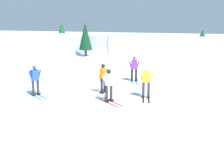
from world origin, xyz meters
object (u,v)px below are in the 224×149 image
object	(u,v)px
skier_orange	(103,78)
conifer_far_right	(62,34)
trail_marker_pole	(108,49)
skier_white	(109,85)
skier_purple	(134,68)
skier_yellow	(146,80)
skier_blue	(35,79)
conifer_far_centre	(202,40)
conifer_far_left	(85,36)

from	to	relation	value
skier_orange	conifer_far_right	size ratio (longest dim) A/B	0.45
trail_marker_pole	conifer_far_right	distance (m)	12.21
skier_white	trail_marker_pole	distance (m)	13.37
skier_white	skier_orange	distance (m)	1.67
skier_orange	conifer_far_right	bearing A→B (deg)	124.42
skier_purple	trail_marker_pole	distance (m)	8.94
skier_white	skier_yellow	bearing A→B (deg)	38.78
skier_yellow	skier_blue	size ratio (longest dim) A/B	1.00
skier_yellow	conifer_far_right	world-z (taller)	conifer_far_right
conifer_far_centre	skier_blue	bearing A→B (deg)	-114.49
skier_blue	skier_orange	distance (m)	3.78
skier_purple	conifer_far_right	bearing A→B (deg)	132.02
skier_purple	skier_white	distance (m)	4.91
skier_orange	trail_marker_pole	distance (m)	11.73
trail_marker_pole	skier_purple	bearing A→B (deg)	-59.44
skier_blue	conifer_far_right	xyz separation A→B (m)	(-9.54, 20.54, 1.25)
trail_marker_pole	conifer_far_centre	world-z (taller)	conifer_far_centre
skier_purple	skier_white	bearing A→B (deg)	-91.46
skier_blue	skier_white	bearing A→B (deg)	2.30
skier_blue	conifer_far_left	size ratio (longest dim) A/B	0.44
skier_orange	trail_marker_pole	size ratio (longest dim) A/B	0.69
skier_white	conifer_far_right	bearing A→B (deg)	124.12
skier_purple	conifer_far_left	world-z (taller)	conifer_far_left
skier_blue	conifer_far_centre	world-z (taller)	conifer_far_centre
skier_yellow	conifer_far_centre	size ratio (longest dim) A/B	0.57
skier_yellow	conifer_far_left	xyz separation A→B (m)	(-9.78, 14.18, 1.36)
skier_orange	conifer_far_centre	size ratio (longest dim) A/B	0.57
trail_marker_pole	conifer_far_right	bearing A→B (deg)	140.40
conifer_far_centre	skier_white	bearing A→B (deg)	-103.33
skier_purple	conifer_far_right	world-z (taller)	conifer_far_right
skier_yellow	skier_orange	world-z (taller)	same
skier_purple	skier_orange	world-z (taller)	same
skier_purple	conifer_far_centre	bearing A→B (deg)	72.77
skier_purple	skier_white	world-z (taller)	same
skier_yellow	conifer_far_left	size ratio (longest dim) A/B	0.44
skier_blue	conifer_far_centre	xyz separation A→B (m)	(8.78, 19.27, 0.92)
skier_white	conifer_far_centre	distance (m)	19.66
skier_white	skier_yellow	xyz separation A→B (m)	(1.65, 1.33, 0.04)
skier_blue	skier_orange	world-z (taller)	same
skier_white	conifer_far_right	world-z (taller)	conifer_far_right
trail_marker_pole	conifer_far_centre	size ratio (longest dim) A/B	0.82
skier_white	skier_yellow	distance (m)	2.12
skier_purple	conifer_far_centre	xyz separation A→B (m)	(4.40, 14.19, 0.92)
skier_orange	conifer_far_left	size ratio (longest dim) A/B	0.44
skier_blue	conifer_far_centre	size ratio (longest dim) A/B	0.57
skier_yellow	skier_purple	bearing A→B (deg)	113.07
trail_marker_pole	skier_orange	bearing A→B (deg)	-72.20
conifer_far_left	conifer_far_right	world-z (taller)	conifer_far_left
skier_yellow	trail_marker_pole	distance (m)	12.82
skier_white	conifer_far_left	distance (m)	17.57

